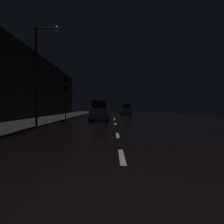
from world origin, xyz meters
TOP-DOWN VIEW (x-y plane):
  - ground at (0.00, 24.50)m, footprint 27.54×84.00m
  - sidewalk_left at (-7.57, 24.50)m, footprint 4.40×84.00m
  - building_facade_left at (-10.17, 21.00)m, footprint 0.80×63.00m
  - lane_centerline at (0.00, 15.28)m, footprint 0.16×24.90m
  - traffic_light_far_left at (-5.26, 21.36)m, footprint 0.36×0.48m
  - streetlamp_overhead at (-5.00, 12.26)m, footprint 1.70×0.44m
  - car_approaching_headlights at (-1.62, 20.98)m, footprint 1.95×4.23m
  - car_distant_taillights at (2.18, 38.34)m, footprint 1.83×3.97m

SIDE VIEW (x-z plane):
  - ground at x=0.00m, z-range -0.02..0.00m
  - lane_centerline at x=0.00m, z-range 0.00..0.01m
  - sidewalk_left at x=-7.57m, z-range 0.00..0.15m
  - car_distant_taillights at x=2.18m, z-range -0.09..1.91m
  - car_approaching_headlights at x=-1.62m, z-range -0.09..2.04m
  - traffic_light_far_left at x=-5.26m, z-range 1.10..5.96m
  - building_facade_left at x=-10.17m, z-range 0.00..8.33m
  - streetlamp_overhead at x=-5.00m, z-range 1.15..8.09m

